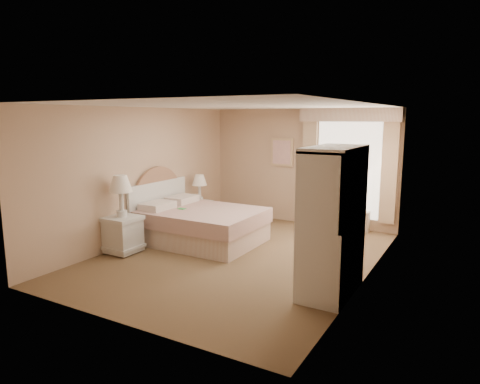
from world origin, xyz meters
The scene contains 9 objects.
room centered at (0.00, 0.00, 1.25)m, with size 4.21×5.51×2.51m.
window centered at (1.05, 2.65, 1.34)m, with size 2.05×0.22×2.51m.
framed_art centered at (-0.45, 2.71, 1.55)m, with size 0.52×0.04×0.62m.
bed centered at (-1.12, 0.37, 0.35)m, with size 2.14×1.66×1.47m.
nightstand_near centered at (-1.84, -0.82, 0.50)m, with size 0.55×0.55×1.33m.
nightstand_far centered at (-1.84, 1.49, 0.41)m, with size 0.45×0.45×1.08m.
round_table centered at (1.09, 2.26, 0.50)m, with size 0.71×0.71×0.75m.
cafe_chair centered at (0.46, 2.34, 0.51)m, with size 0.43×0.43×0.88m.
armoire centered at (1.81, -0.71, 0.81)m, with size 0.59×1.17×1.95m.
Camera 1 is at (3.43, -6.03, 2.31)m, focal length 32.00 mm.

